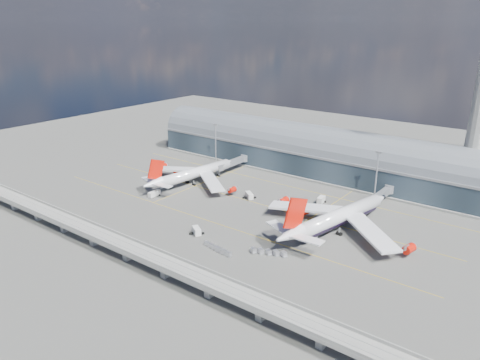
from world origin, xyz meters
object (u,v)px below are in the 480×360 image
Objects in this scene: service_truck_2 at (308,235)px; cargo_train_1 at (268,252)px; airliner_left at (192,174)px; airliner_right at (337,218)px; cargo_train_0 at (211,245)px; service_truck_4 at (321,200)px; cargo_train_2 at (223,252)px; service_truck_1 at (197,231)px; service_truck_5 at (249,196)px; floodlight_mast_left at (216,144)px; service_truck_3 at (303,227)px; floodlight_mast_right at (376,176)px; service_truck_0 at (154,194)px.

service_truck_2 is 0.54× the size of cargo_train_1.
airliner_right is at bearing 2.23° from airliner_left.
cargo_train_1 reaches higher than cargo_train_0.
service_truck_4 is 0.74× the size of cargo_train_2.
service_truck_5 is at bearing 40.74° from service_truck_1.
floodlight_mast_left is 101.86m from service_truck_3.
service_truck_3 is 0.88× the size of cargo_train_0.
airliner_right reaches higher than cargo_train_1.
floodlight_mast_right is 4.18× the size of service_truck_3.
cargo_train_0 is 7.47m from cargo_train_2.
airliner_right is 54.17m from cargo_train_0.
service_truck_5 reaches higher than service_truck_0.
cargo_train_2 is (65.76, -25.81, -0.56)m from service_truck_0.
service_truck_4 is at bearing 10.97° from service_truck_1.
airliner_left is 70.93m from service_truck_4.
service_truck_0 is 50.22m from service_truck_1.
floodlight_mast_left and floodlight_mast_right have the same top height.
service_truck_2 is 36.41m from cargo_train_2.
service_truck_2 is at bearing -77.97° from service_truck_4.
service_truck_1 is 1.01× the size of service_truck_4.
airliner_left reaches higher than service_truck_0.
service_truck_4 is (-19.98, -16.17, -12.01)m from floodlight_mast_right.
service_truck_5 is (-51.05, -32.37, -12.06)m from floodlight_mast_right.
cargo_train_1 is (40.18, -42.50, -0.58)m from service_truck_5.
service_truck_4 is at bearing 140.94° from airliner_right.
floodlight_mast_left is 108.54m from cargo_train_0.
service_truck_1 reaches higher than service_truck_5.
floodlight_mast_left is 117.08m from cargo_train_1.
floodlight_mast_left is 3.70× the size of cargo_train_0.
cargo_train_2 is (-13.34, -36.31, -0.56)m from service_truck_3.
service_truck_5 is at bearing 63.15° from service_truck_2.
service_truck_2 is (-5.74, -53.75, -12.21)m from floodlight_mast_right.
service_truck_2 is at bearing -25.07° from service_truck_1.
service_truck_3 is at bearing 23.42° from cargo_train_1.
airliner_right reaches higher than service_truck_5.
service_truck_2 is at bearing -78.41° from service_truck_5.
service_truck_4 is 68.52m from cargo_train_0.
airliner_left is at bearing 76.54° from service_truck_1.
service_truck_0 reaches higher than cargo_train_0.
floodlight_mast_left is 61.06m from service_truck_0.
floodlight_mast_right is 4.32× the size of service_truck_1.
cargo_train_0 is (56.82, -50.83, -4.70)m from airliner_left.
cargo_train_1 is at bearing -59.21° from cargo_train_2.
airliner_left is 82.78m from cargo_train_2.
service_truck_2 is at bearing 8.86° from cargo_train_1.
service_truck_5 is at bearing -161.19° from service_truck_4.
service_truck_3 is 1.04× the size of service_truck_4.
airliner_left is (-88.82, -32.80, -8.14)m from floodlight_mast_right.
service_truck_3 is at bearing -4.52° from airliner_left.
service_truck_0 is 79.80m from service_truck_3.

